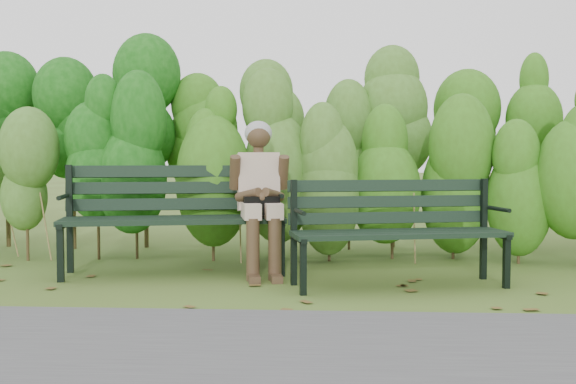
{
  "coord_description": "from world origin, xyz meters",
  "views": [
    {
      "loc": [
        0.35,
        -5.43,
        1.05
      ],
      "look_at": [
        0.0,
        0.35,
        0.75
      ],
      "focal_mm": 42.0,
      "sensor_mm": 36.0,
      "label": 1
    }
  ],
  "objects": [
    {
      "name": "footpath",
      "position": [
        0.0,
        -2.2,
        0.01
      ],
      "size": [
        60.0,
        2.5,
        0.01
      ],
      "primitive_type": "cube",
      "color": "#474749",
      "rests_on": "ground"
    },
    {
      "name": "seated_woman",
      "position": [
        -0.26,
        0.54,
        0.78
      ],
      "size": [
        0.56,
        0.83,
        1.38
      ],
      "color": "beige",
      "rests_on": "ground"
    },
    {
      "name": "bench_right",
      "position": [
        0.9,
        0.12,
        0.51
      ],
      "size": [
        1.81,
        0.93,
        0.87
      ],
      "color": "black",
      "rests_on": "ground"
    },
    {
      "name": "ground",
      "position": [
        0.0,
        0.0,
        0.0
      ],
      "size": [
        80.0,
        80.0,
        0.0
      ],
      "primitive_type": "plane",
      "color": "#485B22"
    },
    {
      "name": "leaf_litter",
      "position": [
        -0.51,
        0.01,
        0.0
      ],
      "size": [
        5.24,
        2.2,
        0.01
      ],
      "color": "brown",
      "rests_on": "ground"
    },
    {
      "name": "bench_left",
      "position": [
        -1.05,
        0.58,
        0.58
      ],
      "size": [
        2.05,
        1.03,
        0.98
      ],
      "color": "black",
      "rests_on": "ground"
    },
    {
      "name": "hedge_band",
      "position": [
        0.0,
        1.86,
        1.26
      ],
      "size": [
        11.04,
        1.67,
        2.42
      ],
      "color": "#47381E",
      "rests_on": "ground"
    }
  ]
}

